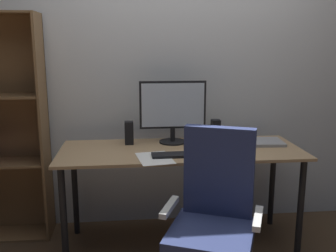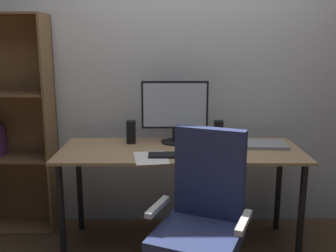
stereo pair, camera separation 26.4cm
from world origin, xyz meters
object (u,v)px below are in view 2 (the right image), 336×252
(keyboard, at_px, (171,155))
(laptop, at_px, (265,145))
(bookshelf, at_px, (10,128))
(monitor, at_px, (175,108))
(mouse, at_px, (201,153))
(office_chair, at_px, (202,230))
(desk, at_px, (181,161))
(speaker_right, at_px, (219,132))
(speaker_left, at_px, (132,132))
(coffee_mug, at_px, (192,141))

(keyboard, height_order, laptop, laptop)
(keyboard, relative_size, bookshelf, 0.17)
(keyboard, bearing_deg, monitor, 83.40)
(mouse, height_order, bookshelf, bookshelf)
(laptop, xyz_separation_m, office_chair, (-0.51, -0.74, -0.29))
(desk, relative_size, office_chair, 1.68)
(office_chair, relative_size, bookshelf, 0.60)
(laptop, bearing_deg, speaker_right, 169.28)
(desk, bearing_deg, speaker_left, 154.65)
(mouse, bearing_deg, speaker_left, 139.45)
(keyboard, bearing_deg, coffee_mug, 53.10)
(monitor, relative_size, speaker_left, 2.88)
(coffee_mug, relative_size, bookshelf, 0.06)
(monitor, bearing_deg, coffee_mug, -49.43)
(keyboard, height_order, coffee_mug, coffee_mug)
(mouse, distance_m, speaker_left, 0.59)
(coffee_mug, bearing_deg, laptop, 5.09)
(office_chair, bearing_deg, desk, 121.03)
(desk, xyz_separation_m, keyboard, (-0.07, -0.17, 0.09))
(coffee_mug, xyz_separation_m, office_chair, (0.02, -0.69, -0.33))
(mouse, relative_size, laptop, 0.30)
(desk, relative_size, mouse, 17.67)
(desk, height_order, speaker_left, speaker_left)
(keyboard, xyz_separation_m, laptop, (0.68, 0.26, 0.00))
(keyboard, height_order, speaker_right, speaker_right)
(desk, xyz_separation_m, office_chair, (0.10, -0.65, -0.20))
(monitor, height_order, office_chair, monitor)
(speaker_right, distance_m, office_chair, 0.92)
(coffee_mug, distance_m, office_chair, 0.77)
(speaker_right, xyz_separation_m, bookshelf, (-1.61, 0.14, -0.00))
(office_chair, height_order, bookshelf, bookshelf)
(desk, bearing_deg, laptop, 8.05)
(mouse, xyz_separation_m, laptop, (0.48, 0.24, -0.01))
(keyboard, xyz_separation_m, bookshelf, (-1.26, 0.49, 0.07))
(desk, height_order, coffee_mug, coffee_mug)
(coffee_mug, distance_m, speaker_right, 0.25)
(office_chair, distance_m, bookshelf, 1.76)
(office_chair, bearing_deg, monitor, 121.78)
(keyboard, distance_m, coffee_mug, 0.27)
(coffee_mug, relative_size, speaker_right, 0.58)
(desk, distance_m, speaker_left, 0.43)
(keyboard, relative_size, mouse, 3.02)
(speaker_right, bearing_deg, desk, -149.06)
(speaker_left, bearing_deg, coffee_mug, -16.58)
(keyboard, height_order, mouse, mouse)
(speaker_left, bearing_deg, laptop, -5.01)
(desk, distance_m, monitor, 0.39)
(desk, distance_m, office_chair, 0.69)
(mouse, xyz_separation_m, office_chair, (-0.03, -0.50, -0.30))
(laptop, height_order, bookshelf, bookshelf)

